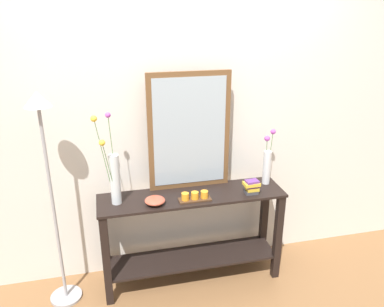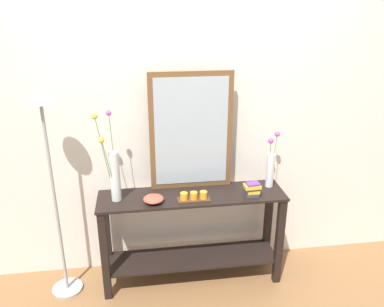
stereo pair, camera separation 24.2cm
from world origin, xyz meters
name	(u,v)px [view 1 (the left image)]	position (x,y,z in m)	size (l,w,h in m)	color
ground_plane	(192,278)	(0.00, 0.00, -0.01)	(7.00, 6.00, 0.02)	brown
wall_back	(183,113)	(0.00, 0.30, 1.35)	(6.40, 0.08, 2.70)	silver
console_table	(192,229)	(0.00, 0.00, 0.47)	(1.45, 0.36, 0.78)	black
mirror_leaning	(189,132)	(0.01, 0.15, 1.24)	(0.64, 0.03, 0.92)	brown
tall_vase_left	(114,174)	(-0.58, 0.00, 1.01)	(0.17, 0.16, 0.68)	silver
vase_right	(267,163)	(0.64, 0.07, 0.95)	(0.11, 0.10, 0.45)	silver
candle_tray	(195,197)	(0.00, -0.09, 0.81)	(0.24, 0.09, 0.07)	#472D1C
decorative_bowl	(155,201)	(-0.30, -0.09, 0.81)	(0.15, 0.15, 0.05)	#B24C38
book_stack	(252,187)	(0.45, -0.09, 0.84)	(0.12, 0.09, 0.11)	#424247
floor_lamp	(47,168)	(-1.02, -0.01, 1.11)	(0.24, 0.24, 1.64)	#9E9EA3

